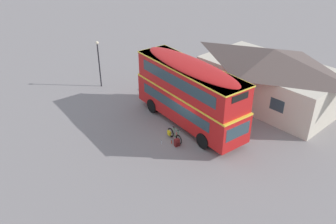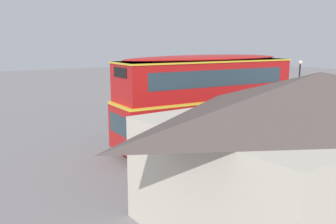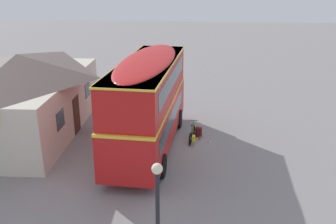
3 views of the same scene
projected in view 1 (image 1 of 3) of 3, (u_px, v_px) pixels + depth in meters
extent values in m
plane|color=gray|center=(185.00, 133.00, 24.91)|extent=(120.00, 120.00, 0.00)
cylinder|color=black|center=(229.00, 129.00, 24.27)|extent=(1.11, 0.34, 1.10)
cylinder|color=black|center=(203.00, 141.00, 23.05)|extent=(1.11, 0.34, 1.10)
cylinder|color=black|center=(177.00, 98.00, 28.44)|extent=(1.11, 0.34, 1.10)
cylinder|color=black|center=(152.00, 106.00, 27.22)|extent=(1.11, 0.34, 1.10)
cube|color=red|center=(189.00, 105.00, 25.27)|extent=(9.74, 3.04, 2.10)
cube|color=yellow|center=(189.00, 92.00, 24.73)|extent=(9.76, 3.06, 0.12)
cube|color=red|center=(190.00, 79.00, 24.25)|extent=(9.45, 2.98, 1.90)
ellipsoid|color=red|center=(190.00, 65.00, 23.74)|extent=(9.26, 2.92, 0.36)
cube|color=#2D424C|center=(238.00, 131.00, 21.79)|extent=(0.18, 2.05, 0.90)
cube|color=black|center=(240.00, 97.00, 20.73)|extent=(0.14, 1.38, 0.44)
cube|color=#2D424C|center=(174.00, 106.00, 24.62)|extent=(7.49, 0.47, 0.76)
cube|color=#2D424C|center=(176.00, 82.00, 23.55)|extent=(7.87, 0.49, 0.80)
cube|color=#2D424C|center=(200.00, 96.00, 25.90)|extent=(7.49, 0.47, 0.76)
cube|color=#2D424C|center=(203.00, 73.00, 24.80)|extent=(7.87, 0.49, 0.80)
cube|color=yellow|center=(190.00, 67.00, 23.80)|extent=(9.55, 3.06, 0.08)
torus|color=black|center=(179.00, 139.00, 23.56)|extent=(0.68, 0.17, 0.68)
torus|color=black|center=(171.00, 132.00, 24.31)|extent=(0.68, 0.17, 0.68)
cylinder|color=#B2B2B7|center=(179.00, 139.00, 23.56)|extent=(0.06, 0.11, 0.05)
cylinder|color=#B2B2B7|center=(171.00, 132.00, 24.31)|extent=(0.06, 0.11, 0.05)
cylinder|color=#2D6B38|center=(177.00, 134.00, 23.62)|extent=(0.46, 0.10, 0.72)
cylinder|color=#2D6B38|center=(176.00, 129.00, 23.51)|extent=(0.57, 0.11, 0.09)
cylinder|color=#2D6B38|center=(174.00, 132.00, 23.84)|extent=(0.18, 0.06, 0.66)
cylinder|color=#2D6B38|center=(173.00, 135.00, 24.13)|extent=(0.53, 0.10, 0.09)
cylinder|color=#2D6B38|center=(172.00, 130.00, 24.02)|extent=(0.41, 0.08, 0.60)
cylinder|color=#2D6B38|center=(179.00, 135.00, 23.43)|extent=(0.10, 0.04, 0.64)
cylinder|color=black|center=(178.00, 130.00, 23.27)|extent=(0.09, 0.46, 0.03)
ellipsoid|color=black|center=(174.00, 127.00, 23.73)|extent=(0.27, 0.13, 0.06)
cube|color=yellow|center=(169.00, 133.00, 24.21)|extent=(0.30, 0.18, 0.32)
cylinder|color=#D84C33|center=(177.00, 134.00, 23.62)|extent=(0.07, 0.07, 0.18)
cube|color=maroon|center=(177.00, 143.00, 23.36)|extent=(0.31, 0.38, 0.53)
ellipsoid|color=maroon|center=(177.00, 139.00, 23.23)|extent=(0.29, 0.36, 0.10)
cube|color=#471111|center=(178.00, 145.00, 23.30)|extent=(0.09, 0.24, 0.19)
cylinder|color=black|center=(177.00, 141.00, 23.50)|extent=(0.04, 0.04, 0.42)
cylinder|color=black|center=(175.00, 142.00, 23.43)|extent=(0.04, 0.04, 0.42)
cylinder|color=silver|center=(161.00, 142.00, 23.65)|extent=(0.07, 0.07, 0.22)
cylinder|color=black|center=(161.00, 141.00, 23.59)|extent=(0.04, 0.04, 0.03)
cylinder|color=#D84C33|center=(172.00, 142.00, 23.69)|extent=(0.08, 0.08, 0.23)
cylinder|color=black|center=(172.00, 140.00, 23.62)|extent=(0.05, 0.05, 0.02)
cube|color=beige|center=(269.00, 83.00, 28.33)|extent=(10.81, 6.51, 3.21)
pyramid|color=brown|center=(273.00, 57.00, 27.22)|extent=(11.23, 6.92, 1.29)
cube|color=#3D2319|center=(246.00, 101.00, 26.83)|extent=(1.10, 0.09, 2.10)
cube|color=#2D424C|center=(220.00, 82.00, 28.18)|extent=(1.10, 0.09, 0.90)
cube|color=#2D424C|center=(277.00, 105.00, 24.78)|extent=(1.10, 0.09, 0.90)
cylinder|color=black|center=(99.00, 66.00, 30.66)|extent=(0.11, 0.11, 3.93)
sphere|color=#F2E5BF|center=(97.00, 43.00, 29.63)|extent=(0.28, 0.28, 0.28)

